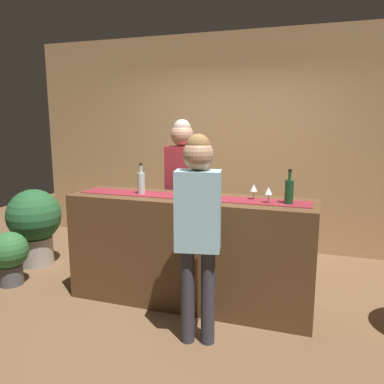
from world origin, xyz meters
name	(u,v)px	position (x,y,z in m)	size (l,w,h in m)	color
ground_plane	(190,301)	(0.00, 0.00, 0.00)	(10.00, 10.00, 0.00)	brown
back_wall	(235,142)	(0.00, 1.90, 1.45)	(6.00, 0.12, 2.90)	tan
bar_counter	(190,250)	(0.00, 0.00, 0.52)	(2.32, 0.60, 1.04)	#543821
counter_runner_cloth	(190,197)	(0.00, 0.00, 1.05)	(2.21, 0.28, 0.01)	maroon
wine_bottle_green	(289,191)	(0.90, -0.02, 1.16)	(0.07, 0.07, 0.30)	#194723
wine_bottle_clear	(141,183)	(-0.49, -0.02, 1.16)	(0.07, 0.07, 0.30)	#B2C6C1
wine_glass_near_customer	(269,191)	(0.73, -0.04, 1.15)	(0.07, 0.07, 0.14)	silver
wine_glass_mid_counter	(254,188)	(0.58, 0.07, 1.15)	(0.07, 0.07, 0.14)	silver
bartender	(182,181)	(-0.29, 0.58, 1.10)	(0.37, 0.27, 1.76)	#26262B
customer_sipping	(198,219)	(0.29, -0.65, 1.02)	(0.37, 0.26, 1.66)	#33333D
potted_plant_tall	(34,222)	(-2.11, 0.33, 0.54)	(0.64, 0.64, 0.94)	#9E9389
potted_plant_small	(9,254)	(-1.96, -0.25, 0.34)	(0.40, 0.40, 0.58)	#4C4C51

